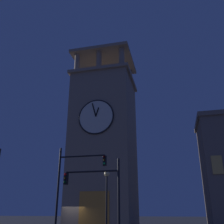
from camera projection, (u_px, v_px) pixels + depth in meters
clocktower at (104, 145)px, 32.01m from camera, size 7.74×7.69×24.66m
traffic_signal_mid at (99, 189)px, 16.43m from camera, size 3.77×0.41×5.25m
traffic_signal_far at (72, 179)px, 19.31m from camera, size 3.80×0.41×6.71m
street_lamp at (107, 191)px, 20.70m from camera, size 0.44×0.44×5.14m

